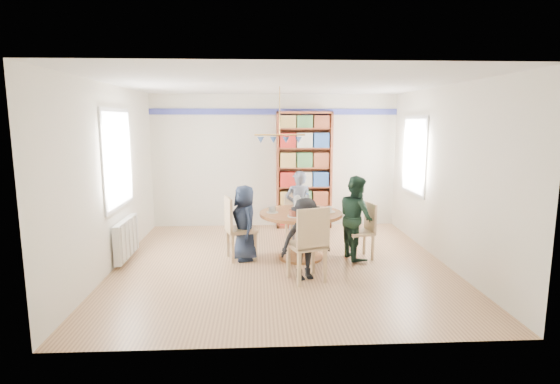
{
  "coord_description": "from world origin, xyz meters",
  "views": [
    {
      "loc": [
        -0.36,
        -6.44,
        2.18
      ],
      "look_at": [
        0.0,
        0.4,
        1.05
      ],
      "focal_mm": 28.0,
      "sensor_mm": 36.0,
      "label": 1
    }
  ],
  "objects": [
    {
      "name": "chair_far",
      "position": [
        0.33,
        1.28,
        0.47
      ],
      "size": [
        0.45,
        0.45,
        0.86
      ],
      "color": "tan",
      "rests_on": "ground"
    },
    {
      "name": "ground",
      "position": [
        0.0,
        0.0,
        0.0
      ],
      "size": [
        5.0,
        5.0,
        0.0
      ],
      "primitive_type": "plane",
      "color": "tan"
    },
    {
      "name": "bookshelf",
      "position": [
        0.59,
        2.34,
        1.16
      ],
      "size": [
        1.12,
        0.34,
        2.35
      ],
      "color": "brown",
      "rests_on": "ground"
    },
    {
      "name": "person_near",
      "position": [
        0.29,
        -0.67,
        0.57
      ],
      "size": [
        0.83,
        0.64,
        1.14
      ],
      "primitive_type": "imported",
      "rotation": [
        0.0,
        0.0,
        0.34
      ],
      "color": "black",
      "rests_on": "ground"
    },
    {
      "name": "person_far",
      "position": [
        0.37,
        1.13,
        0.65
      ],
      "size": [
        0.49,
        0.34,
        1.3
      ],
      "primitive_type": "imported",
      "rotation": [
        0.0,
        0.0,
        3.19
      ],
      "color": "gray",
      "rests_on": "ground"
    },
    {
      "name": "chair_left",
      "position": [
        -0.7,
        0.25,
        0.55
      ],
      "size": [
        0.55,
        0.55,
        1.0
      ],
      "color": "tan",
      "rests_on": "ground"
    },
    {
      "name": "room_shell",
      "position": [
        -0.26,
        0.87,
        1.65
      ],
      "size": [
        5.0,
        5.0,
        5.0
      ],
      "color": "white",
      "rests_on": "ground"
    },
    {
      "name": "person_right",
      "position": [
        1.2,
        0.23,
        0.66
      ],
      "size": [
        0.63,
        0.74,
        1.33
      ],
      "primitive_type": "imported",
      "rotation": [
        0.0,
        0.0,
        1.79
      ],
      "color": "#193224",
      "rests_on": "ground"
    },
    {
      "name": "chair_near",
      "position": [
        0.33,
        -0.8,
        0.58
      ],
      "size": [
        0.58,
        0.58,
        1.05
      ],
      "color": "tan",
      "rests_on": "ground"
    },
    {
      "name": "chair_right",
      "position": [
        1.33,
        0.22,
        0.49
      ],
      "size": [
        0.46,
        0.46,
        0.89
      ],
      "color": "tan",
      "rests_on": "ground"
    },
    {
      "name": "dining_table",
      "position": [
        0.32,
        0.24,
        0.56
      ],
      "size": [
        1.3,
        1.3,
        0.75
      ],
      "color": "brown",
      "rests_on": "ground"
    },
    {
      "name": "person_left",
      "position": [
        -0.56,
        0.24,
        0.59
      ],
      "size": [
        0.56,
        0.68,
        1.19
      ],
      "primitive_type": "imported",
      "rotation": [
        0.0,
        0.0,
        -1.2
      ],
      "color": "#1B253C",
      "rests_on": "ground"
    },
    {
      "name": "tableware",
      "position": [
        0.3,
        0.27,
        0.81
      ],
      "size": [
        1.09,
        1.09,
        0.29
      ],
      "color": "white",
      "rests_on": "dining_table"
    },
    {
      "name": "radiator",
      "position": [
        -2.42,
        0.3,
        0.35
      ],
      "size": [
        0.12,
        1.0,
        0.6
      ],
      "color": "silver",
      "rests_on": "ground"
    }
  ]
}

